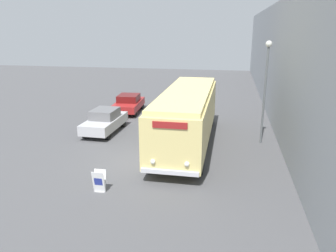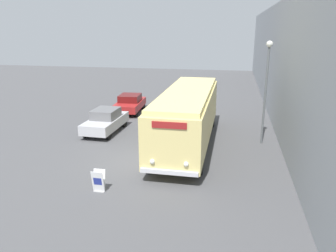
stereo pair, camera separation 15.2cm
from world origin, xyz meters
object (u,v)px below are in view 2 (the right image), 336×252
streetlamp (267,78)px  parked_car_mid (130,103)px  parked_car_near (106,121)px  vintage_bus (187,114)px  sign_board (99,181)px

streetlamp → parked_car_mid: streetlamp is taller
streetlamp → parked_car_mid: size_ratio=1.42×
parked_car_near → streetlamp: bearing=-0.3°
parked_car_near → vintage_bus: bearing=-12.2°
vintage_bus → sign_board: bearing=-113.1°
vintage_bus → parked_car_near: 5.89m
sign_board → parked_car_mid: parked_car_mid is taller
sign_board → streetlamp: size_ratio=0.16×
sign_board → streetlamp: (7.13, 7.59, 3.45)m
vintage_bus → streetlamp: size_ratio=1.84×
streetlamp → parked_car_near: streetlamp is taller
sign_board → parked_car_near: size_ratio=0.23×
vintage_bus → sign_board: vintage_bus is taller
streetlamp → sign_board: bearing=-133.2°
streetlamp → vintage_bus: bearing=-166.3°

